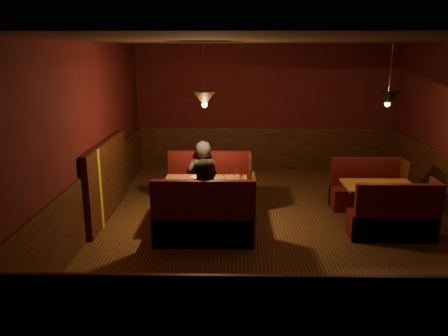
{
  "coord_description": "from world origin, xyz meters",
  "views": [
    {
      "loc": [
        -0.81,
        -6.68,
        2.77
      ],
      "look_at": [
        -0.92,
        0.05,
        0.95
      ],
      "focal_mm": 35.0,
      "sensor_mm": 36.0,
      "label": 1
    }
  ],
  "objects_px": {
    "second_table": "(379,194)",
    "second_bench_far": "(367,192)",
    "second_bench_near": "(394,221)",
    "main_bench_far": "(210,190)",
    "diner_b": "(207,190)",
    "main_bench_near": "(205,223)",
    "diner_a": "(203,166)",
    "main_table": "(206,191)"
  },
  "relations": [
    {
      "from": "main_table",
      "to": "diner_a",
      "type": "relative_size",
      "value": 0.84
    },
    {
      "from": "main_bench_near",
      "to": "second_bench_near",
      "type": "relative_size",
      "value": 1.18
    },
    {
      "from": "main_bench_near",
      "to": "diner_a",
      "type": "xyz_separation_m",
      "value": [
        -0.12,
        1.46,
        0.48
      ]
    },
    {
      "from": "main_table",
      "to": "main_bench_near",
      "type": "height_order",
      "value": "main_bench_near"
    },
    {
      "from": "main_table",
      "to": "main_bench_far",
      "type": "bearing_deg",
      "value": 88.79
    },
    {
      "from": "main_table",
      "to": "diner_b",
      "type": "bearing_deg",
      "value": -85.48
    },
    {
      "from": "main_bench_far",
      "to": "diner_b",
      "type": "relative_size",
      "value": 0.93
    },
    {
      "from": "second_bench_far",
      "to": "diner_a",
      "type": "bearing_deg",
      "value": -177.71
    },
    {
      "from": "second_table",
      "to": "second_bench_far",
      "type": "height_order",
      "value": "second_bench_far"
    },
    {
      "from": "main_table",
      "to": "second_bench_far",
      "type": "distance_m",
      "value": 2.98
    },
    {
      "from": "main_bench_far",
      "to": "diner_a",
      "type": "xyz_separation_m",
      "value": [
        -0.12,
        -0.08,
        0.48
      ]
    },
    {
      "from": "main_table",
      "to": "second_table",
      "type": "height_order",
      "value": "main_table"
    },
    {
      "from": "main_table",
      "to": "second_bench_near",
      "type": "xyz_separation_m",
      "value": [
        2.86,
        -0.56,
        -0.27
      ]
    },
    {
      "from": "second_bench_near",
      "to": "diner_b",
      "type": "distance_m",
      "value": 2.85
    },
    {
      "from": "second_bench_far",
      "to": "diner_b",
      "type": "relative_size",
      "value": 0.79
    },
    {
      "from": "second_bench_far",
      "to": "diner_a",
      "type": "xyz_separation_m",
      "value": [
        -2.96,
        -0.12,
        0.52
      ]
    },
    {
      "from": "second_bench_far",
      "to": "second_table",
      "type": "bearing_deg",
      "value": -92.2
    },
    {
      "from": "main_bench_far",
      "to": "diner_b",
      "type": "distance_m",
      "value": 1.5
    },
    {
      "from": "diner_b",
      "to": "second_bench_near",
      "type": "bearing_deg",
      "value": 19.99
    },
    {
      "from": "main_table",
      "to": "second_table",
      "type": "bearing_deg",
      "value": 2.51
    },
    {
      "from": "main_table",
      "to": "main_bench_far",
      "type": "relative_size",
      "value": 0.91
    },
    {
      "from": "main_table",
      "to": "second_bench_near",
      "type": "height_order",
      "value": "main_table"
    },
    {
      "from": "main_bench_far",
      "to": "second_bench_near",
      "type": "height_order",
      "value": "main_bench_far"
    },
    {
      "from": "second_bench_far",
      "to": "second_bench_near",
      "type": "relative_size",
      "value": 1.0
    },
    {
      "from": "main_bench_far",
      "to": "second_bench_far",
      "type": "xyz_separation_m",
      "value": [
        2.84,
        0.04,
        -0.04
      ]
    },
    {
      "from": "second_bench_near",
      "to": "second_bench_far",
      "type": "bearing_deg",
      "value": 90.0
    },
    {
      "from": "second_table",
      "to": "diner_a",
      "type": "bearing_deg",
      "value": 169.11
    },
    {
      "from": "diner_a",
      "to": "diner_b",
      "type": "relative_size",
      "value": 1.01
    },
    {
      "from": "second_bench_far",
      "to": "main_bench_near",
      "type": "bearing_deg",
      "value": -151.01
    },
    {
      "from": "main_bench_near",
      "to": "second_bench_far",
      "type": "bearing_deg",
      "value": 28.99
    },
    {
      "from": "diner_a",
      "to": "diner_b",
      "type": "distance_m",
      "value": 1.35
    },
    {
      "from": "diner_a",
      "to": "main_bench_near",
      "type": "bearing_deg",
      "value": 92.85
    },
    {
      "from": "second_table",
      "to": "second_bench_far",
      "type": "distance_m",
      "value": 0.71
    },
    {
      "from": "diner_b",
      "to": "second_table",
      "type": "bearing_deg",
      "value": 33.67
    },
    {
      "from": "main_bench_near",
      "to": "main_table",
      "type": "bearing_deg",
      "value": 91.2
    },
    {
      "from": "second_bench_far",
      "to": "diner_a",
      "type": "height_order",
      "value": "diner_a"
    },
    {
      "from": "diner_a",
      "to": "second_table",
      "type": "bearing_deg",
      "value": 167.37
    },
    {
      "from": "second_table",
      "to": "diner_b",
      "type": "distance_m",
      "value": 2.9
    },
    {
      "from": "main_bench_far",
      "to": "second_bench_far",
      "type": "relative_size",
      "value": 1.18
    },
    {
      "from": "main_bench_near",
      "to": "second_bench_far",
      "type": "relative_size",
      "value": 1.18
    },
    {
      "from": "second_bench_far",
      "to": "second_bench_near",
      "type": "distance_m",
      "value": 1.37
    },
    {
      "from": "main_bench_far",
      "to": "main_bench_near",
      "type": "distance_m",
      "value": 1.53
    }
  ]
}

